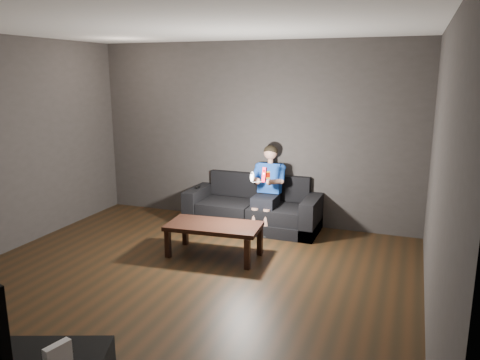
% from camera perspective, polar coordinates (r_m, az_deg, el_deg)
% --- Properties ---
extents(floor, '(5.00, 5.00, 0.00)m').
position_cam_1_polar(floor, '(5.21, -7.75, -12.67)').
color(floor, black).
rests_on(floor, ground).
extents(back_wall, '(5.00, 0.04, 2.70)m').
position_cam_1_polar(back_wall, '(7.05, 1.58, 5.69)').
color(back_wall, '#35312F').
rests_on(back_wall, ground).
extents(right_wall, '(0.04, 5.00, 2.70)m').
position_cam_1_polar(right_wall, '(4.21, 23.14, -0.31)').
color(right_wall, '#35312F').
rests_on(right_wall, ground).
extents(ceiling, '(5.00, 5.00, 0.02)m').
position_cam_1_polar(ceiling, '(4.72, -8.79, 18.39)').
color(ceiling, white).
rests_on(ceiling, back_wall).
extents(sofa, '(1.95, 0.84, 0.75)m').
position_cam_1_polar(sofa, '(6.95, 1.70, -3.72)').
color(sofa, black).
rests_on(sofa, floor).
extents(child, '(0.49, 0.60, 1.20)m').
position_cam_1_polar(child, '(6.74, 3.41, -0.34)').
color(child, black).
rests_on(child, sofa).
extents(wii_remote_red, '(0.06, 0.08, 0.20)m').
position_cam_1_polar(wii_remote_red, '(6.23, 2.98, 0.66)').
color(wii_remote_red, red).
rests_on(wii_remote_red, child).
extents(nunchuk_white, '(0.07, 0.10, 0.15)m').
position_cam_1_polar(nunchuk_white, '(6.30, 1.49, 0.41)').
color(nunchuk_white, white).
rests_on(nunchuk_white, child).
extents(wii_remote_black, '(0.05, 0.14, 0.03)m').
position_cam_1_polar(wii_remote_black, '(7.13, -5.15, -0.85)').
color(wii_remote_black, black).
rests_on(wii_remote_black, sofa).
extents(coffee_table, '(1.19, 0.67, 0.42)m').
position_cam_1_polar(coffee_table, '(5.82, -3.19, -5.91)').
color(coffee_table, black).
rests_on(coffee_table, floor).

